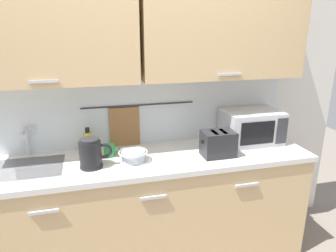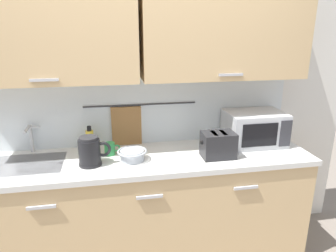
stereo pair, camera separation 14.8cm
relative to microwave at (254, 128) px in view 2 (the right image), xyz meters
name	(u,v)px [view 2 (the right image)]	position (x,y,z in m)	size (l,w,h in m)	color
counter_unit	(144,208)	(-0.93, -0.11, -0.58)	(2.53, 0.64, 0.90)	tan
back_wall_assembly	(139,69)	(-0.92, 0.12, 0.49)	(3.70, 0.41, 2.50)	silver
sink_faucet	(30,135)	(-1.76, 0.12, 0.01)	(0.09, 0.17, 0.22)	#B2B5BA
microwave	(254,128)	(0.00, 0.00, 0.00)	(0.46, 0.35, 0.27)	silver
electric_kettle	(90,151)	(-1.30, -0.18, -0.03)	(0.23, 0.16, 0.21)	black
dish_soap_bottle	(90,140)	(-1.32, 0.10, -0.05)	(0.06, 0.06, 0.20)	yellow
mug_near_sink	(110,149)	(-1.17, -0.02, -0.09)	(0.12, 0.08, 0.09)	green
mixing_bowl	(132,154)	(-1.01, -0.16, -0.09)	(0.21, 0.21, 0.08)	#A5ADB7
toaster	(218,145)	(-0.38, -0.21, -0.04)	(0.26, 0.17, 0.19)	#232326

